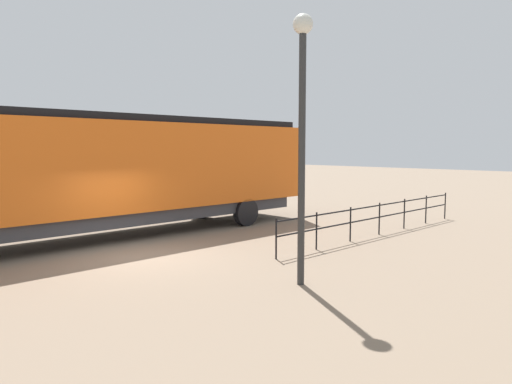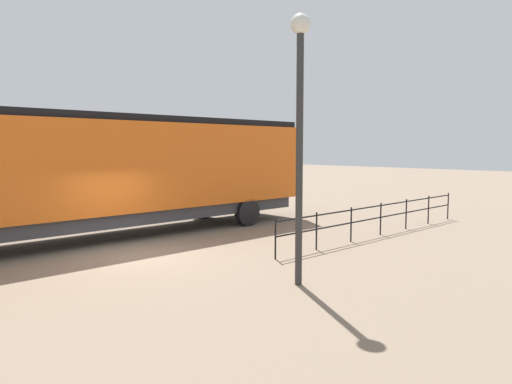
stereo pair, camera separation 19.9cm
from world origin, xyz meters
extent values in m
plane|color=#84705B|center=(0.00, 0.00, 0.00)|extent=(120.00, 120.00, 0.00)
cube|color=orange|center=(-3.34, 0.24, 2.49)|extent=(3.15, 17.57, 2.98)
cube|color=black|center=(-3.34, 7.99, 2.04)|extent=(3.03, 2.08, 2.09)
cube|color=black|center=(-3.34, 0.24, 4.10)|extent=(2.84, 16.87, 0.24)
cube|color=#38383D|center=(-3.34, 0.24, 0.78)|extent=(2.84, 16.17, 0.45)
cylinder|color=black|center=(-4.76, 5.87, 0.55)|extent=(0.30, 1.10, 1.10)
cylinder|color=black|center=(-1.91, 5.87, 0.55)|extent=(0.30, 1.10, 1.10)
cylinder|color=#2D2D2D|center=(4.92, 1.20, 2.84)|extent=(0.16, 0.16, 5.67)
sphere|color=silver|center=(4.92, 1.20, 5.81)|extent=(0.45, 0.45, 0.45)
cube|color=black|center=(2.84, 8.00, 1.06)|extent=(0.04, 10.83, 0.04)
cube|color=black|center=(2.84, 8.00, 0.63)|extent=(0.04, 10.83, 0.04)
cylinder|color=black|center=(2.84, 2.58, 0.58)|extent=(0.05, 0.05, 1.15)
cylinder|color=black|center=(2.84, 4.39, 0.58)|extent=(0.05, 0.05, 1.15)
cylinder|color=black|center=(2.84, 6.19, 0.58)|extent=(0.05, 0.05, 1.15)
cylinder|color=black|center=(2.84, 8.00, 0.58)|extent=(0.05, 0.05, 1.15)
cylinder|color=black|center=(2.84, 9.80, 0.58)|extent=(0.05, 0.05, 1.15)
cylinder|color=black|center=(2.84, 11.61, 0.58)|extent=(0.05, 0.05, 1.15)
cylinder|color=black|center=(2.84, 13.41, 0.58)|extent=(0.05, 0.05, 1.15)
camera|label=1|loc=(11.79, -6.95, 3.13)|focal=33.25mm
camera|label=2|loc=(11.93, -6.81, 3.13)|focal=33.25mm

